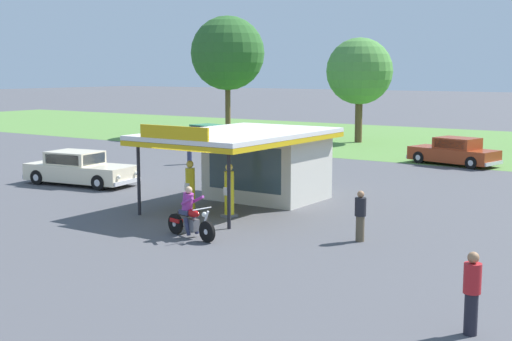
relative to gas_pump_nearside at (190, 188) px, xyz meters
The scene contains 15 objects.
ground_plane 1.82m from the gas_pump_nearside, 43.48° to the right, with size 300.00×300.00×0.00m, color #4C4C51.
grass_verge_strip 28.92m from the gas_pump_nearside, 87.67° to the left, with size 120.00×24.00×0.01m, color #56843D.
service_station_kiosk 3.42m from the gas_pump_nearside, 74.81° to the left, with size 4.81×7.45×3.25m.
gas_pump_nearside is the anchor object (origin of this frame).
gas_pump_offside 1.74m from the gas_pump_nearside, ahead, with size 0.44×0.44×1.87m.
motorcycle_with_rider 4.07m from the gas_pump_nearside, 50.68° to the right, with size 2.13×0.77×1.58m.
featured_classic_sedan 8.22m from the gas_pump_nearside, 166.16° to the left, with size 5.38×2.60×1.48m.
parked_car_back_row_centre_right 18.17m from the gas_pump_nearside, 78.40° to the left, with size 5.10×2.79×1.48m.
parked_car_back_row_centre_left 18.28m from the gas_pump_nearside, 110.33° to the left, with size 4.89×2.07×1.49m.
parked_car_back_row_centre 22.48m from the gas_pump_nearside, 126.48° to the left, with size 5.51×2.93×1.43m.
bystander_admiring_sedan 13.65m from the gas_pump_nearside, 27.43° to the right, with size 0.34×0.34×1.64m.
bystander_strolling_foreground 13.01m from the gas_pump_nearside, 129.61° to the left, with size 0.34×0.34×1.62m.
bystander_leaning_by_kiosk 7.08m from the gas_pump_nearside, ahead, with size 0.34×0.34×1.53m.
tree_oak_far_left 26.80m from the gas_pump_nearside, 102.93° to the left, with size 4.64×4.64×7.31m.
tree_oak_centre 30.25m from the gas_pump_nearside, 123.71° to the left, with size 5.67×5.67×9.19m.
Camera 1 is at (14.84, -18.28, 5.05)m, focal length 49.64 mm.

